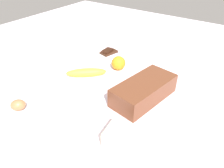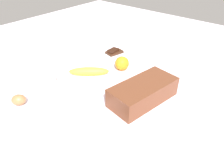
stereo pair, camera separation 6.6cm
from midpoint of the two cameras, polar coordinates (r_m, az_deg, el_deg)
ground_plane at (r=0.93m, az=2.03°, el=-2.61°), size 2.40×2.40×0.02m
loaf_pan at (r=0.87m, az=10.32°, el=-2.06°), size 0.30×0.17×0.08m
flour_bowl at (r=0.99m, az=-16.06°, el=1.04°), size 0.12×0.12×0.06m
sugar_bowl at (r=0.83m, az=-8.19°, el=-4.47°), size 0.15×0.15×0.08m
banana at (r=1.04m, az=-4.23°, el=3.28°), size 0.16×0.17×0.04m
orange_fruit at (r=1.07m, az=4.40°, el=5.37°), size 0.07×0.07×0.07m
butter_block at (r=0.70m, az=2.02°, el=-13.52°), size 0.10×0.08×0.06m
egg_near_butter at (r=0.91m, az=-21.35°, el=-3.96°), size 0.07×0.07×0.04m
chocolate_plate at (r=1.23m, az=2.15°, el=8.06°), size 0.13×0.13×0.03m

